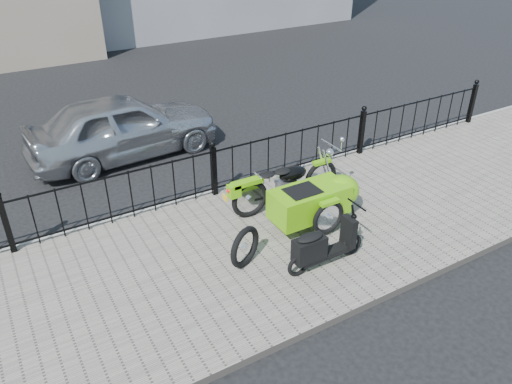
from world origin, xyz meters
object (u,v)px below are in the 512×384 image
motorcycle_sidecar (313,195)px  scooter (321,247)px  spare_tire (245,247)px  sedan_car (123,126)px

motorcycle_sidecar → scooter: bearing=-120.3°
scooter → spare_tire: bearing=147.7°
scooter → sedan_car: bearing=103.0°
motorcycle_sidecar → scooter: 1.30m
sedan_car → spare_tire: bearing=179.9°
scooter → sedan_car: 5.56m
spare_tire → sedan_car: (-0.30, 4.82, 0.24)m
spare_tire → sedan_car: 4.83m
motorcycle_sidecar → sedan_car: bearing=113.9°
motorcycle_sidecar → spare_tire: motorcycle_sidecar is taller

